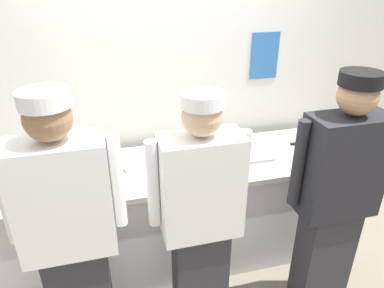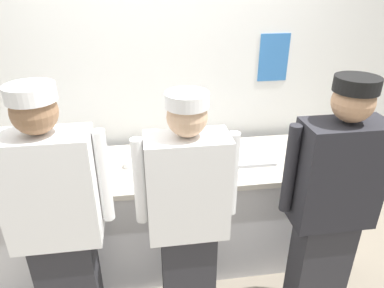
{
  "view_description": "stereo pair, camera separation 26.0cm",
  "coord_description": "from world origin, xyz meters",
  "px_view_note": "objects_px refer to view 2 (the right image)",
  "views": [
    {
      "loc": [
        -0.49,
        -1.84,
        2.18
      ],
      "look_at": [
        0.11,
        0.41,
        1.02
      ],
      "focal_mm": 33.06,
      "sensor_mm": 36.0,
      "label": 1
    },
    {
      "loc": [
        -0.23,
        -1.89,
        2.18
      ],
      "look_at": [
        0.11,
        0.41,
        1.02
      ],
      "focal_mm": 33.06,
      "sensor_mm": 36.0,
      "label": 2
    }
  ],
  "objects_px": {
    "ramekin_red_sauce": "(179,152)",
    "ramekin_orange_sauce": "(34,170)",
    "squeeze_bottle_primary": "(318,153)",
    "chef_near_left": "(58,224)",
    "ramekin_green_sauce": "(303,164)",
    "mixing_bowl_steel": "(85,163)",
    "sheet_tray": "(242,157)",
    "ramekin_yellow_sauce": "(129,164)",
    "chefs_knife": "(310,149)",
    "chef_center": "(188,218)",
    "plate_stack_front": "(181,161)",
    "chef_far_right": "(331,206)"
  },
  "relations": [
    {
      "from": "plate_stack_front",
      "to": "ramekin_yellow_sauce",
      "type": "distance_m",
      "value": 0.38
    },
    {
      "from": "mixing_bowl_steel",
      "to": "ramekin_green_sauce",
      "type": "distance_m",
      "value": 1.57
    },
    {
      "from": "ramekin_orange_sauce",
      "to": "ramekin_green_sauce",
      "type": "xyz_separation_m",
      "value": [
        1.92,
        -0.2,
        0.0
      ]
    },
    {
      "from": "mixing_bowl_steel",
      "to": "sheet_tray",
      "type": "relative_size",
      "value": 0.89
    },
    {
      "from": "chef_center",
      "to": "squeeze_bottle_primary",
      "type": "bearing_deg",
      "value": 25.07
    },
    {
      "from": "mixing_bowl_steel",
      "to": "ramekin_red_sauce",
      "type": "height_order",
      "value": "mixing_bowl_steel"
    },
    {
      "from": "ramekin_red_sauce",
      "to": "ramekin_orange_sauce",
      "type": "xyz_separation_m",
      "value": [
        -1.05,
        -0.12,
        -0.0
      ]
    },
    {
      "from": "chef_center",
      "to": "ramekin_yellow_sauce",
      "type": "bearing_deg",
      "value": 118.7
    },
    {
      "from": "plate_stack_front",
      "to": "ramekin_green_sauce",
      "type": "relative_size",
      "value": 2.48
    },
    {
      "from": "chefs_knife",
      "to": "chef_near_left",
      "type": "bearing_deg",
      "value": -158.64
    },
    {
      "from": "mixing_bowl_steel",
      "to": "ramekin_green_sauce",
      "type": "relative_size",
      "value": 4.65
    },
    {
      "from": "chef_far_right",
      "to": "chef_center",
      "type": "bearing_deg",
      "value": 175.88
    },
    {
      "from": "squeeze_bottle_primary",
      "to": "ramekin_yellow_sauce",
      "type": "xyz_separation_m",
      "value": [
        -1.38,
        0.15,
        -0.07
      ]
    },
    {
      "from": "squeeze_bottle_primary",
      "to": "ramekin_yellow_sauce",
      "type": "relative_size",
      "value": 2.28
    },
    {
      "from": "sheet_tray",
      "to": "chefs_knife",
      "type": "xyz_separation_m",
      "value": [
        0.58,
        0.07,
        -0.01
      ]
    },
    {
      "from": "plate_stack_front",
      "to": "chef_center",
      "type": "bearing_deg",
      "value": -92.52
    },
    {
      "from": "squeeze_bottle_primary",
      "to": "ramekin_orange_sauce",
      "type": "xyz_separation_m",
      "value": [
        -2.04,
        0.17,
        -0.07
      ]
    },
    {
      "from": "plate_stack_front",
      "to": "ramekin_yellow_sauce",
      "type": "height_order",
      "value": "plate_stack_front"
    },
    {
      "from": "chef_near_left",
      "to": "ramekin_orange_sauce",
      "type": "relative_size",
      "value": 17.19
    },
    {
      "from": "chef_center",
      "to": "ramekin_yellow_sauce",
      "type": "relative_size",
      "value": 20.05
    },
    {
      "from": "plate_stack_front",
      "to": "mixing_bowl_steel",
      "type": "xyz_separation_m",
      "value": [
        -0.68,
        0.05,
        0.01
      ]
    },
    {
      "from": "mixing_bowl_steel",
      "to": "chefs_knife",
      "type": "height_order",
      "value": "mixing_bowl_steel"
    },
    {
      "from": "sheet_tray",
      "to": "ramekin_yellow_sauce",
      "type": "bearing_deg",
      "value": -179.86
    },
    {
      "from": "squeeze_bottle_primary",
      "to": "ramekin_green_sauce",
      "type": "height_order",
      "value": "squeeze_bottle_primary"
    },
    {
      "from": "chefs_knife",
      "to": "chef_center",
      "type": "bearing_deg",
      "value": -146.9
    },
    {
      "from": "chef_far_right",
      "to": "mixing_bowl_steel",
      "type": "relative_size",
      "value": 4.26
    },
    {
      "from": "ramekin_orange_sauce",
      "to": "squeeze_bottle_primary",
      "type": "bearing_deg",
      "value": -4.76
    },
    {
      "from": "plate_stack_front",
      "to": "mixing_bowl_steel",
      "type": "bearing_deg",
      "value": 175.68
    },
    {
      "from": "squeeze_bottle_primary",
      "to": "ramekin_green_sauce",
      "type": "distance_m",
      "value": 0.14
    },
    {
      "from": "chef_near_left",
      "to": "ramekin_orange_sauce",
      "type": "bearing_deg",
      "value": 113.6
    },
    {
      "from": "chef_near_left",
      "to": "ramekin_orange_sauce",
      "type": "xyz_separation_m",
      "value": [
        -0.29,
        0.65,
        -0.01
      ]
    },
    {
      "from": "squeeze_bottle_primary",
      "to": "chefs_knife",
      "type": "distance_m",
      "value": 0.24
    },
    {
      "from": "squeeze_bottle_primary",
      "to": "ramekin_red_sauce",
      "type": "relative_size",
      "value": 1.93
    },
    {
      "from": "squeeze_bottle_primary",
      "to": "chef_near_left",
      "type": "bearing_deg",
      "value": -164.61
    },
    {
      "from": "chef_near_left",
      "to": "squeeze_bottle_primary",
      "type": "bearing_deg",
      "value": 15.39
    },
    {
      "from": "squeeze_bottle_primary",
      "to": "chef_far_right",
      "type": "bearing_deg",
      "value": -108.24
    },
    {
      "from": "ramekin_orange_sauce",
      "to": "sheet_tray",
      "type": "bearing_deg",
      "value": -0.75
    },
    {
      "from": "chef_far_right",
      "to": "squeeze_bottle_primary",
      "type": "bearing_deg",
      "value": 71.76
    },
    {
      "from": "ramekin_orange_sauce",
      "to": "ramekin_yellow_sauce",
      "type": "bearing_deg",
      "value": -1.88
    },
    {
      "from": "chef_center",
      "to": "mixing_bowl_steel",
      "type": "xyz_separation_m",
      "value": [
        -0.65,
        0.62,
        0.07
      ]
    },
    {
      "from": "squeeze_bottle_primary",
      "to": "chefs_knife",
      "type": "height_order",
      "value": "squeeze_bottle_primary"
    },
    {
      "from": "chef_far_right",
      "to": "mixing_bowl_steel",
      "type": "bearing_deg",
      "value": 155.46
    },
    {
      "from": "sheet_tray",
      "to": "ramekin_yellow_sauce",
      "type": "xyz_separation_m",
      "value": [
        -0.85,
        -0.0,
        0.01
      ]
    },
    {
      "from": "mixing_bowl_steel",
      "to": "sheet_tray",
      "type": "distance_m",
      "value": 1.15
    },
    {
      "from": "sheet_tray",
      "to": "ramekin_red_sauce",
      "type": "xyz_separation_m",
      "value": [
        -0.46,
        0.14,
        0.01
      ]
    },
    {
      "from": "ramekin_orange_sauce",
      "to": "ramekin_green_sauce",
      "type": "height_order",
      "value": "ramekin_green_sauce"
    },
    {
      "from": "chef_near_left",
      "to": "mixing_bowl_steel",
      "type": "xyz_separation_m",
      "value": [
        0.08,
        0.63,
        0.03
      ]
    },
    {
      "from": "chef_far_right",
      "to": "ramekin_green_sauce",
      "type": "distance_m",
      "value": 0.52
    },
    {
      "from": "ramekin_orange_sauce",
      "to": "chefs_knife",
      "type": "xyz_separation_m",
      "value": [
        2.1,
        0.05,
        -0.01
      ]
    },
    {
      "from": "chef_near_left",
      "to": "chef_center",
      "type": "relative_size",
      "value": 1.04
    }
  ]
}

